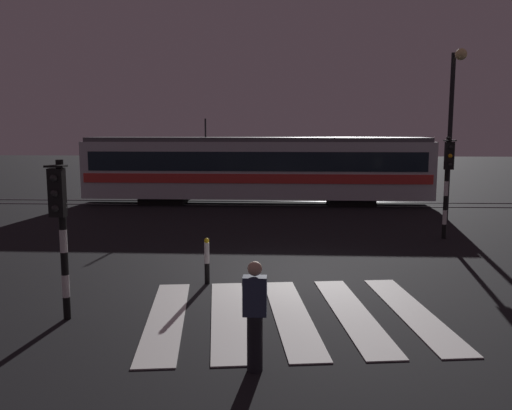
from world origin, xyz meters
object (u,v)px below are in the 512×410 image
object	(u,v)px
traffic_light_corner_near_left	(60,216)
bollard_island_edge	(207,261)
tram	(257,168)
pedestrian_waiting_at_kerb	(255,315)
traffic_light_corner_far_right	(448,172)
street_lamp_trackside_right	(453,113)

from	to	relation	value
traffic_light_corner_near_left	bollard_island_edge	distance (m)	3.83
tram	pedestrian_waiting_at_kerb	world-z (taller)	tram
traffic_light_corner_far_right	street_lamp_trackside_right	distance (m)	4.39
traffic_light_corner_far_right	bollard_island_edge	bearing A→B (deg)	-141.73
traffic_light_corner_far_right	tram	distance (m)	10.64
tram	bollard_island_edge	xyz separation A→B (m)	(-0.41, -13.86, -1.19)
traffic_light_corner_near_left	pedestrian_waiting_at_kerb	distance (m)	4.40
street_lamp_trackside_right	bollard_island_edge	size ratio (longest dim) A/B	5.98
tram	bollard_island_edge	world-z (taller)	tram
street_lamp_trackside_right	tram	xyz separation A→B (m)	(-7.94, 4.48, -2.51)
traffic_light_corner_near_left	tram	distance (m)	16.72
bollard_island_edge	street_lamp_trackside_right	bearing A→B (deg)	48.31
street_lamp_trackside_right	pedestrian_waiting_at_kerb	world-z (taller)	street_lamp_trackside_right
traffic_light_corner_far_right	traffic_light_corner_near_left	bearing A→B (deg)	-139.00
tram	bollard_island_edge	size ratio (longest dim) A/B	15.19
traffic_light_corner_far_right	traffic_light_corner_near_left	distance (m)	12.63
pedestrian_waiting_at_kerb	bollard_island_edge	size ratio (longest dim) A/B	1.54
traffic_light_corner_near_left	bollard_island_edge	world-z (taller)	traffic_light_corner_near_left
traffic_light_corner_near_left	street_lamp_trackside_right	bearing A→B (deg)	48.25
traffic_light_corner_near_left	tram	xyz separation A→B (m)	(2.77, 16.49, -0.29)
traffic_light_corner_far_right	pedestrian_waiting_at_kerb	xyz separation A→B (m)	(-5.76, -10.23, -1.36)
street_lamp_trackside_right	pedestrian_waiting_at_kerb	xyz separation A→B (m)	(-6.94, -13.95, -3.38)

